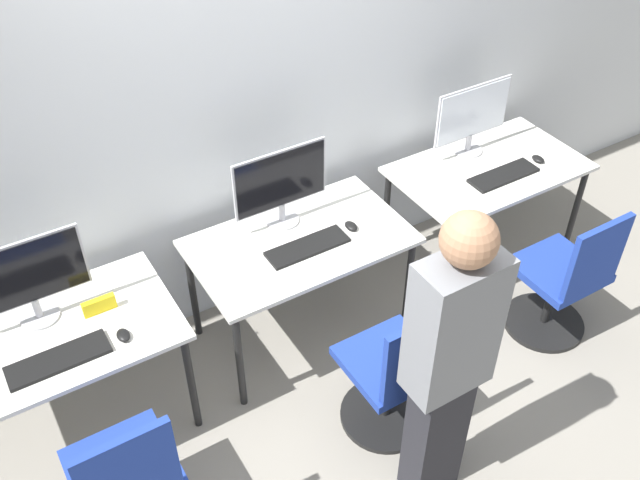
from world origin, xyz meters
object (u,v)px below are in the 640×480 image
at_px(person_center, 448,359).
at_px(office_chair_right, 563,284).
at_px(keyboard_right, 503,175).
at_px(mouse_left, 123,335).
at_px(keyboard_center, 307,247).
at_px(mouse_center, 351,226).
at_px(office_chair_center, 395,378).
at_px(keyboard_left, 58,360).
at_px(monitor_left, 26,278).
at_px(monitor_center, 281,184).
at_px(mouse_right, 538,159).
at_px(monitor_right, 473,116).

bearing_deg(person_center, office_chair_right, 18.41).
bearing_deg(keyboard_right, mouse_left, -178.49).
bearing_deg(keyboard_center, mouse_center, 4.15).
bearing_deg(keyboard_center, office_chair_center, -85.18).
bearing_deg(office_chair_right, keyboard_left, 167.00).
relative_size(monitor_left, keyboard_center, 1.21).
relative_size(mouse_center, office_chair_center, 0.10).
xyz_separation_m(mouse_left, person_center, (1.08, -1.01, 0.19)).
relative_size(mouse_left, office_chair_right, 0.10).
xyz_separation_m(keyboard_left, monitor_center, (1.35, 0.37, 0.24)).
relative_size(monitor_left, office_chair_center, 0.61).
height_order(monitor_left, mouse_right, monitor_left).
xyz_separation_m(mouse_center, office_chair_center, (-0.23, -0.77, -0.34)).
bearing_deg(keyboard_center, mouse_left, -174.27).
bearing_deg(mouse_center, monitor_right, 14.36).
xyz_separation_m(monitor_left, person_center, (1.37, -1.35, -0.05)).
relative_size(keyboard_right, mouse_right, 5.07).
xyz_separation_m(monitor_center, keyboard_right, (1.35, -0.32, -0.24)).
xyz_separation_m(office_chair_center, person_center, (-0.04, -0.37, 0.53)).
bearing_deg(keyboard_left, mouse_left, -2.98).
distance_m(monitor_right, office_chair_right, 1.15).
distance_m(monitor_center, keyboard_center, 0.37).
xyz_separation_m(monitor_center, office_chair_right, (1.28, -0.97, -0.58)).
bearing_deg(monitor_left, keyboard_right, -5.76).
distance_m(mouse_left, office_chair_center, 1.33).
distance_m(monitor_right, mouse_right, 0.50).
xyz_separation_m(person_center, keyboard_right, (1.33, 1.07, -0.19)).
relative_size(monitor_left, monitor_right, 1.00).
height_order(office_chair_center, office_chair_right, same).
height_order(keyboard_right, office_chair_right, office_chair_right).
relative_size(monitor_left, mouse_right, 6.15).
height_order(keyboard_left, mouse_center, mouse_center).
xyz_separation_m(keyboard_left, mouse_center, (1.64, 0.11, 0.01)).
relative_size(keyboard_center, office_chair_right, 0.50).
bearing_deg(office_chair_right, monitor_right, 85.69).
relative_size(mouse_center, office_chair_right, 0.10).
height_order(mouse_center, monitor_right, monitor_right).
bearing_deg(office_chair_right, mouse_right, 60.87).
bearing_deg(monitor_left, mouse_right, -4.90).
distance_m(monitor_center, mouse_center, 0.45).
xyz_separation_m(mouse_left, office_chair_center, (1.12, -0.64, -0.34)).
bearing_deg(mouse_right, monitor_left, 175.10).
height_order(keyboard_center, mouse_center, mouse_center).
distance_m(person_center, monitor_right, 1.94).
height_order(monitor_center, person_center, person_center).
height_order(keyboard_left, mouse_left, mouse_left).
distance_m(keyboard_left, keyboard_center, 1.35).
bearing_deg(office_chair_center, keyboard_center, 94.82).
bearing_deg(person_center, mouse_center, 76.69).
distance_m(person_center, mouse_right, 1.97).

